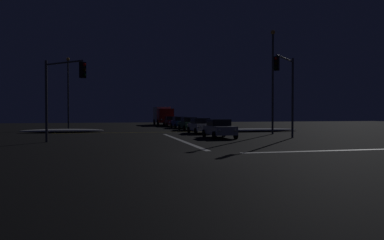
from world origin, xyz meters
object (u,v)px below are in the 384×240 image
Objects in this scene: sedan_green at (189,124)px; traffic_signal_nw at (62,85)px; streetlamp_right_near at (273,75)px; sedan_red at (171,121)px; sedan_silver at (219,128)px; streetlamp_left_far at (68,88)px; sedan_white at (201,126)px; box_truck at (163,115)px; sedan_blue at (180,122)px; traffic_signal_ne at (286,82)px.

sedan_green is 0.74× the size of traffic_signal_nw.
sedan_red is at bearing 107.07° from streetlamp_right_near.
sedan_red is at bearing 89.50° from sedan_silver.
traffic_signal_nw is at bearing -85.18° from streetlamp_left_far.
sedan_white is 0.52× the size of box_truck.
sedan_red is (-0.21, 5.63, 0.00)m from sedan_blue.
traffic_signal_nw is 0.57× the size of streetlamp_right_near.
traffic_signal_ne is (4.68, -9.32, 3.81)m from sedan_white.
sedan_green is at bearing -90.12° from sedan_blue.
traffic_signal_nw is 0.64× the size of streetlamp_left_far.
sedan_blue is at bearing 89.88° from sedan_green.
sedan_green is 20.71m from traffic_signal_nw.
sedan_white and sedan_green have the same top height.
traffic_signal_nw reaches higher than sedan_blue.
sedan_white is 18.23m from sedan_red.
streetlamp_right_near is at bearing -76.90° from box_truck.
streetlamp_right_near is at bearing 18.63° from traffic_signal_nw.
sedan_blue is at bearing 88.73° from sedan_silver.
traffic_signal_nw is at bearing -114.37° from sedan_red.
sedan_silver is at bearing -150.77° from streetlamp_right_near.
sedan_green is at bearing 87.38° from sedan_white.
sedan_silver is 1.00× the size of sedan_white.
sedan_white is 1.00× the size of sedan_blue.
streetlamp_right_near is at bearing -72.93° from sedan_red.
sedan_blue is (0.32, 12.60, 0.00)m from sedan_white.
streetlamp_left_far is at bearing 142.49° from streetlamp_right_near.
traffic_signal_ne is 6.81m from streetlamp_right_near.
traffic_signal_ne is at bearing -82.28° from box_truck.
sedan_silver is 24.71m from streetlamp_left_far.
sedan_red is 28.18m from traffic_signal_ne.
sedan_red is at bearing 65.63° from traffic_signal_nw.
sedan_blue is 15.26m from streetlamp_left_far.
traffic_signal_ne is (4.57, -27.55, 3.81)m from sedan_red.
traffic_signal_ne is (4.37, -16.09, 3.81)m from sedan_green.
traffic_signal_nw reaches higher than sedan_green.
box_truck is (-0.18, 7.52, 0.91)m from sedan_red.
sedan_silver is 32.42m from box_truck.
traffic_signal_ne is (17.04, -0.03, 0.56)m from traffic_signal_nw.
sedan_white is at bearing -42.59° from streetlamp_left_far.
streetlamp_right_near reaches higher than sedan_green.
traffic_signal_nw is at bearing -167.85° from sedan_silver.
streetlamp_left_far is at bearing 125.60° from sedan_silver.
sedan_blue is 0.65× the size of traffic_signal_ne.
sedan_blue is 5.63m from sedan_red.
streetlamp_left_far is (-14.14, 19.75, 4.50)m from sedan_silver.
sedan_blue is 1.00× the size of sedan_red.
streetlamp_left_far is at bearing 178.05° from sedan_blue.
sedan_blue is 0.74× the size of traffic_signal_nw.
sedan_red is at bearing 91.00° from sedan_green.
streetlamp_left_far reaches higher than sedan_blue.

